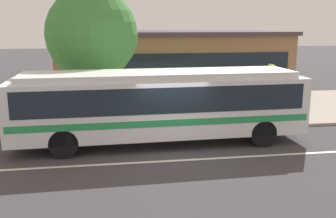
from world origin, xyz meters
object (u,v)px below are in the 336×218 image
pedestrian_walking_along_curb (216,98)px  street_tree_near_stop (92,35)px  bus_stop_sign (270,86)px  transit_bus (160,102)px  pedestrian_waiting_near_sign (38,105)px

pedestrian_walking_along_curb → street_tree_near_stop: bearing=165.9°
street_tree_near_stop → bus_stop_sign: bearing=-16.9°
pedestrian_walking_along_curb → bus_stop_sign: (2.18, -0.95, 0.66)m
street_tree_near_stop → transit_bus: bearing=-57.8°
bus_stop_sign → street_tree_near_stop: 8.31m
transit_bus → pedestrian_waiting_near_sign: bearing=153.5°
bus_stop_sign → street_tree_near_stop: bearing=163.1°
pedestrian_waiting_near_sign → street_tree_near_stop: 4.01m
pedestrian_walking_along_curb → street_tree_near_stop: 6.34m
transit_bus → pedestrian_waiting_near_sign: (-4.82, 2.41, -0.48)m
transit_bus → bus_stop_sign: bearing=18.6°
pedestrian_waiting_near_sign → transit_bus: bearing=-26.5°
pedestrian_waiting_near_sign → bus_stop_sign: (9.94, -0.68, 0.68)m
street_tree_near_stop → pedestrian_walking_along_curb: bearing=-14.1°
pedestrian_walking_along_curb → pedestrian_waiting_near_sign: bearing=-178.1°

